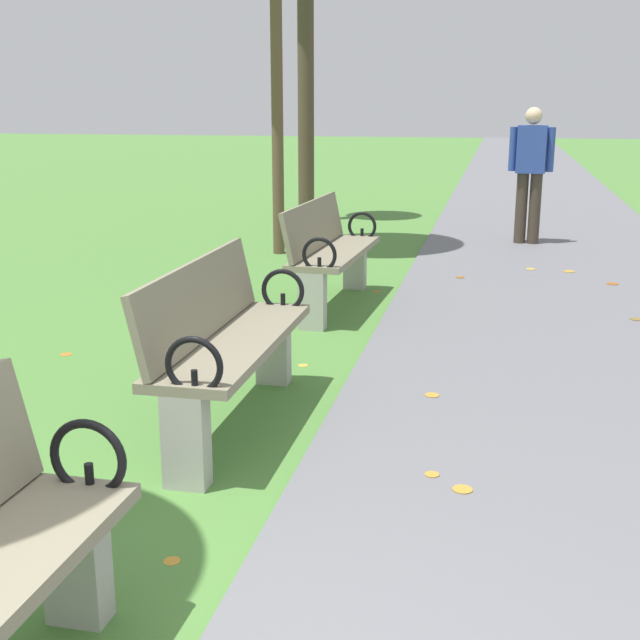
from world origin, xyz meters
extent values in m
cube|color=slate|center=(1.49, 18.00, 0.01)|extent=(2.98, 44.00, 0.02)
cube|color=#A8A59E|center=(-0.44, 0.83, 0.23)|extent=(0.20, 0.12, 0.45)
torus|color=black|center=(-0.38, 0.85, 0.59)|extent=(0.27, 0.03, 0.27)
cylinder|color=black|center=(-0.38, 0.85, 0.51)|extent=(0.03, 0.03, 0.12)
cube|color=gray|center=(-0.45, 2.60, 0.47)|extent=(0.44, 1.60, 0.05)
cube|color=gray|center=(-0.64, 2.60, 0.70)|extent=(0.13, 1.60, 0.40)
cube|color=#A8A59E|center=(-0.45, 1.86, 0.23)|extent=(0.20, 0.12, 0.45)
cube|color=#A8A59E|center=(-0.45, 3.34, 0.23)|extent=(0.20, 0.12, 0.45)
torus|color=black|center=(-0.39, 1.84, 0.59)|extent=(0.27, 0.03, 0.27)
cylinder|color=black|center=(-0.39, 1.84, 0.51)|extent=(0.03, 0.03, 0.12)
torus|color=black|center=(-0.39, 3.36, 0.59)|extent=(0.27, 0.03, 0.27)
cylinder|color=black|center=(-0.39, 3.36, 0.51)|extent=(0.03, 0.03, 0.12)
cube|color=gray|center=(-0.45, 5.35, 0.47)|extent=(0.52, 1.62, 0.05)
cube|color=gray|center=(-0.64, 5.36, 0.70)|extent=(0.20, 1.60, 0.40)
cube|color=#A8A59E|center=(-0.49, 4.62, 0.23)|extent=(0.21, 0.13, 0.45)
cube|color=#A8A59E|center=(-0.41, 6.09, 0.23)|extent=(0.21, 0.13, 0.45)
torus|color=black|center=(-0.43, 4.59, 0.59)|extent=(0.27, 0.04, 0.27)
cylinder|color=black|center=(-0.43, 4.59, 0.51)|extent=(0.03, 0.03, 0.12)
torus|color=black|center=(-0.35, 6.11, 0.59)|extent=(0.27, 0.04, 0.27)
cylinder|color=black|center=(-0.35, 6.11, 0.51)|extent=(0.03, 0.03, 0.12)
cylinder|color=brown|center=(-1.59, 7.76, 1.77)|extent=(0.13, 0.13, 3.54)
cylinder|color=#4C3D2D|center=(-1.90, 10.47, 1.76)|extent=(0.23, 0.23, 3.52)
cylinder|color=#3D3328|center=(1.14, 8.99, 0.45)|extent=(0.14, 0.14, 0.85)
cylinder|color=#3D3328|center=(1.30, 8.98, 0.45)|extent=(0.14, 0.14, 0.85)
cube|color=#2D4799|center=(1.22, 8.98, 1.15)|extent=(0.36, 0.25, 0.56)
sphere|color=beige|center=(1.22, 8.98, 1.54)|extent=(0.20, 0.20, 0.20)
cylinder|color=#2D4799|center=(1.00, 9.00, 1.15)|extent=(0.09, 0.09, 0.52)
cylinder|color=#2D4799|center=(1.44, 8.96, 1.15)|extent=(0.09, 0.09, 0.52)
cylinder|color=#BC842D|center=(0.64, 2.17, 0.02)|extent=(0.07, 0.07, 0.00)
cylinder|color=#BC842D|center=(0.55, 3.26, 0.02)|extent=(0.12, 0.12, 0.00)
cylinder|color=#BC842D|center=(-1.69, 6.73, 0.00)|extent=(0.13, 0.13, 0.00)
cylinder|color=#BC842D|center=(0.78, 2.05, 0.02)|extent=(0.13, 0.13, 0.00)
cylinder|color=#AD6B23|center=(-0.96, 8.03, 0.00)|extent=(0.15, 0.15, 0.00)
cylinder|color=gold|center=(1.23, 7.30, 0.02)|extent=(0.13, 0.13, 0.00)
cylinder|color=#93511E|center=(0.53, 6.72, 0.02)|extent=(0.11, 0.11, 0.00)
cylinder|color=#BC842D|center=(-0.28, 1.24, 0.00)|extent=(0.09, 0.09, 0.00)
cylinder|color=brown|center=(-1.50, 2.09, 0.00)|extent=(0.14, 0.14, 0.00)
cylinder|color=brown|center=(1.99, 5.38, 0.02)|extent=(0.10, 0.10, 0.00)
cylinder|color=#BC842D|center=(1.61, 7.26, 0.02)|extent=(0.14, 0.14, 0.00)
cylinder|color=#93511E|center=(1.97, 6.73, 0.02)|extent=(0.16, 0.16, 0.00)
cylinder|color=gold|center=(-0.35, 3.72, 0.00)|extent=(0.09, 0.09, 0.00)
cylinder|color=#AD6B23|center=(-2.02, 3.61, 0.00)|extent=(0.09, 0.09, 0.00)
cylinder|color=#AD6B23|center=(-0.19, 6.02, 0.00)|extent=(0.10, 0.10, 0.00)
camera|label=1|loc=(0.88, -1.41, 1.71)|focal=46.57mm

